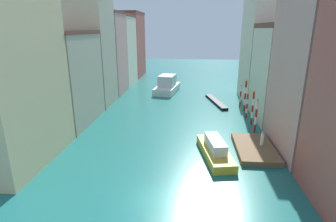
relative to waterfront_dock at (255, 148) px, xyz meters
The scene contains 20 objects.
ground_plane 17.57m from the waterfront_dock, 122.33° to the left, with size 154.00×154.00×0.00m, color #1E6B66.
building_left_0 26.96m from the waterfront_dock, behind, with size 7.07×11.84×20.94m.
building_left_1 26.42m from the waterfront_dock, 163.02° to the left, with size 7.07×11.36×12.72m.
building_left_2 31.90m from the waterfront_dock, 144.67° to the left, with size 7.07×7.97×21.43m.
building_left_3 36.61m from the waterfront_dock, 133.44° to the left, with size 7.07×8.42×16.17m.
building_left_4 43.71m from the waterfront_dock, 124.86° to the left, with size 7.07×10.23×16.06m.
building_left_5 53.50m from the waterfront_dock, 117.73° to the left, with size 7.07×12.21×17.24m.
building_right_1 10.17m from the waterfront_dock, ahead, with size 7.07×10.89×17.16m.
building_right_2 14.51m from the waterfront_dock, 63.35° to the left, with size 7.07×10.35×13.67m.
building_right_3 25.50m from the waterfront_dock, 75.54° to the left, with size 7.07×10.83×21.53m.
waterfront_dock is the anchor object (origin of this frame).
person_on_dock 1.36m from the waterfront_dock, 24.30° to the left, with size 0.36×0.36×1.59m.
mooring_pole_0 6.19m from the waterfront_dock, 77.88° to the left, with size 0.32×0.32×4.46m.
mooring_pole_1 9.05m from the waterfront_dock, 80.82° to the left, with size 0.29×0.29×4.92m.
mooring_pole_2 11.86m from the waterfront_dock, 83.91° to the left, with size 0.30×0.30×3.87m.
mooring_pole_3 15.48m from the waterfront_dock, 84.06° to the left, with size 0.33×0.33×5.22m.
mooring_pole_4 17.56m from the waterfront_dock, 85.90° to the left, with size 0.29×0.29×3.93m.
vaporetto_white 30.27m from the waterfront_dock, 113.90° to the left, with size 5.19×9.53×3.59m.
gondola_black 19.93m from the waterfront_dock, 97.57° to the left, with size 3.33×9.96×0.45m.
motorboat_0 4.78m from the waterfront_dock, 159.64° to the right, with size 3.71×8.11×1.95m.
Camera 1 is at (2.29, -17.88, 12.91)m, focal length 28.47 mm.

